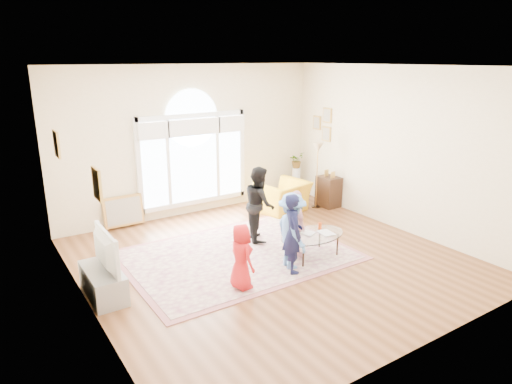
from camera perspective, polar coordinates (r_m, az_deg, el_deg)
ground at (r=7.91m, az=1.94°, el=-8.39°), size 6.00×6.00×0.00m
room_shell at (r=9.79m, az=-7.53°, el=6.00°), size 6.00×6.00×6.00m
area_rug at (r=8.05m, az=-2.33°, el=-7.87°), size 3.60×2.60×0.02m
rug_border at (r=8.05m, az=-2.33°, el=-7.89°), size 3.80×2.80×0.01m
tv_console at (r=7.04m, az=-18.54°, el=-10.72°), size 0.45×1.00×0.42m
television at (r=6.84m, az=-18.86°, el=-6.98°), size 0.17×1.00×0.58m
coffee_table at (r=7.89m, az=7.05°, el=-5.41°), size 1.26×0.83×0.54m
armchair at (r=10.18m, az=3.38°, el=-0.61°), size 1.20×1.10×0.68m
side_cabinet at (r=10.66m, az=9.05°, el=0.06°), size 0.40×0.50×0.70m
floor_lamp at (r=10.31m, az=7.73°, el=4.90°), size 0.26×0.26×1.51m
plant_pedestal at (r=11.42m, az=5.02°, el=1.32°), size 0.20×0.20×0.70m
potted_plant at (r=11.29m, az=5.09°, el=3.99°), size 0.42×0.39×0.39m
leaning_picture at (r=9.70m, az=-16.08°, el=-4.24°), size 0.80×0.14×0.62m
child_red at (r=6.76m, az=-1.85°, el=-8.07°), size 0.33×0.50×1.00m
child_navy at (r=7.24m, az=4.62°, el=-5.14°), size 0.45×0.55×1.29m
child_black at (r=8.46m, az=0.43°, el=-1.45°), size 0.76×0.84×1.40m
child_pink at (r=7.83m, az=4.98°, el=-3.95°), size 0.45×0.73×1.17m
child_blue at (r=7.38m, az=4.49°, el=-4.86°), size 0.62×0.89×1.25m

